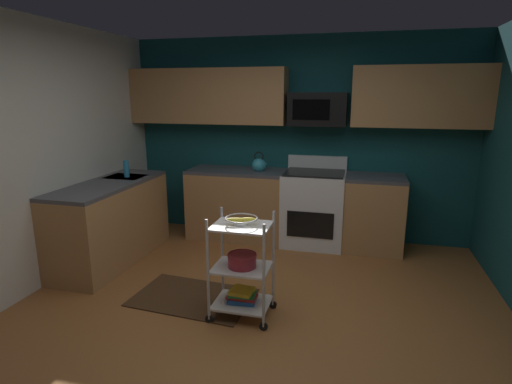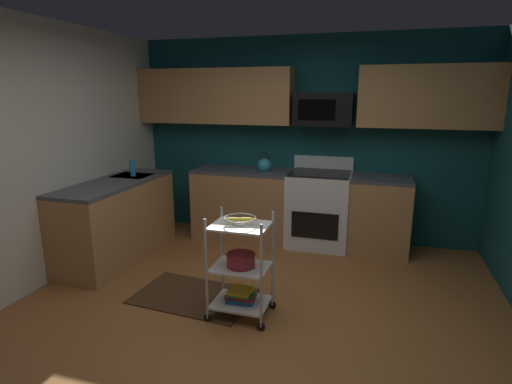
{
  "view_description": "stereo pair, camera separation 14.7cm",
  "coord_description": "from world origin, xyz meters",
  "px_view_note": "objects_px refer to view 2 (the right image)",
  "views": [
    {
      "loc": [
        0.8,
        -2.89,
        1.89
      ],
      "look_at": [
        -0.06,
        0.45,
        1.05
      ],
      "focal_mm": 28.57,
      "sensor_mm": 36.0,
      "label": 1
    },
    {
      "loc": [
        0.94,
        -2.85,
        1.89
      ],
      "look_at": [
        -0.06,
        0.45,
        1.05
      ],
      "focal_mm": 28.57,
      "sensor_mm": 36.0,
      "label": 2
    }
  ],
  "objects_px": {
    "oven_range": "(319,208)",
    "dish_soap_bottle": "(133,168)",
    "mixing_bowl_large": "(241,260)",
    "book_stack": "(241,295)",
    "microwave": "(324,109)",
    "kettle": "(265,165)",
    "rolling_cart": "(240,267)",
    "fruit_bowl": "(240,219)"
  },
  "relations": [
    {
      "from": "oven_range",
      "to": "dish_soap_bottle",
      "type": "xyz_separation_m",
      "value": [
        -2.14,
        -0.78,
        0.54
      ]
    },
    {
      "from": "microwave",
      "to": "fruit_bowl",
      "type": "height_order",
      "value": "microwave"
    },
    {
      "from": "oven_range",
      "to": "microwave",
      "type": "relative_size",
      "value": 1.57
    },
    {
      "from": "book_stack",
      "to": "mixing_bowl_large",
      "type": "bearing_deg",
      "value": -0.0
    },
    {
      "from": "dish_soap_bottle",
      "to": "fruit_bowl",
      "type": "bearing_deg",
      "value": -33.04
    },
    {
      "from": "fruit_bowl",
      "to": "book_stack",
      "type": "height_order",
      "value": "fruit_bowl"
    },
    {
      "from": "book_stack",
      "to": "dish_soap_bottle",
      "type": "distance_m",
      "value": 2.25
    },
    {
      "from": "oven_range",
      "to": "book_stack",
      "type": "xyz_separation_m",
      "value": [
        -0.39,
        -1.92,
        -0.29
      ]
    },
    {
      "from": "rolling_cart",
      "to": "mixing_bowl_large",
      "type": "distance_m",
      "value": 0.07
    },
    {
      "from": "oven_range",
      "to": "kettle",
      "type": "bearing_deg",
      "value": -179.69
    },
    {
      "from": "rolling_cart",
      "to": "fruit_bowl",
      "type": "xyz_separation_m",
      "value": [
        -0.0,
        0.0,
        0.42
      ]
    },
    {
      "from": "oven_range",
      "to": "fruit_bowl",
      "type": "xyz_separation_m",
      "value": [
        -0.39,
        -1.92,
        0.4
      ]
    },
    {
      "from": "kettle",
      "to": "mixing_bowl_large",
      "type": "bearing_deg",
      "value": -80.25
    },
    {
      "from": "dish_soap_bottle",
      "to": "rolling_cart",
      "type": "bearing_deg",
      "value": -33.04
    },
    {
      "from": "oven_range",
      "to": "kettle",
      "type": "height_order",
      "value": "kettle"
    },
    {
      "from": "microwave",
      "to": "rolling_cart",
      "type": "xyz_separation_m",
      "value": [
        -0.39,
        -2.03,
        -1.25
      ]
    },
    {
      "from": "mixing_bowl_large",
      "to": "dish_soap_bottle",
      "type": "distance_m",
      "value": 2.15
    },
    {
      "from": "fruit_bowl",
      "to": "mixing_bowl_large",
      "type": "xyz_separation_m",
      "value": [
        0.0,
        0.0,
        -0.36
      ]
    },
    {
      "from": "mixing_bowl_large",
      "to": "book_stack",
      "type": "relative_size",
      "value": 0.98
    },
    {
      "from": "rolling_cart",
      "to": "oven_range",
      "type": "bearing_deg",
      "value": 78.57
    },
    {
      "from": "microwave",
      "to": "oven_range",
      "type": "bearing_deg",
      "value": -89.74
    },
    {
      "from": "oven_range",
      "to": "kettle",
      "type": "xyz_separation_m",
      "value": [
        -0.71,
        -0.0,
        0.52
      ]
    },
    {
      "from": "kettle",
      "to": "microwave",
      "type": "bearing_deg",
      "value": 8.65
    },
    {
      "from": "dish_soap_bottle",
      "to": "microwave",
      "type": "bearing_deg",
      "value": 22.48
    },
    {
      "from": "fruit_bowl",
      "to": "kettle",
      "type": "distance_m",
      "value": 1.95
    },
    {
      "from": "microwave",
      "to": "kettle",
      "type": "relative_size",
      "value": 2.65
    },
    {
      "from": "microwave",
      "to": "book_stack",
      "type": "bearing_deg",
      "value": -100.84
    },
    {
      "from": "fruit_bowl",
      "to": "mixing_bowl_large",
      "type": "height_order",
      "value": "fruit_bowl"
    },
    {
      "from": "dish_soap_bottle",
      "to": "kettle",
      "type": "bearing_deg",
      "value": 28.57
    },
    {
      "from": "mixing_bowl_large",
      "to": "book_stack",
      "type": "height_order",
      "value": "mixing_bowl_large"
    },
    {
      "from": "rolling_cart",
      "to": "fruit_bowl",
      "type": "height_order",
      "value": "rolling_cart"
    },
    {
      "from": "microwave",
      "to": "mixing_bowl_large",
      "type": "height_order",
      "value": "microwave"
    },
    {
      "from": "dish_soap_bottle",
      "to": "mixing_bowl_large",
      "type": "bearing_deg",
      "value": -32.98
    },
    {
      "from": "oven_range",
      "to": "dish_soap_bottle",
      "type": "bearing_deg",
      "value": -159.96
    },
    {
      "from": "kettle",
      "to": "rolling_cart",
      "type": "bearing_deg",
      "value": -80.38
    },
    {
      "from": "microwave",
      "to": "dish_soap_bottle",
      "type": "relative_size",
      "value": 3.5
    },
    {
      "from": "microwave",
      "to": "rolling_cart",
      "type": "height_order",
      "value": "microwave"
    },
    {
      "from": "mixing_bowl_large",
      "to": "oven_range",
      "type": "bearing_deg",
      "value": 78.7
    },
    {
      "from": "microwave",
      "to": "book_stack",
      "type": "distance_m",
      "value": 2.56
    },
    {
      "from": "rolling_cart",
      "to": "mixing_bowl_large",
      "type": "relative_size",
      "value": 3.63
    },
    {
      "from": "mixing_bowl_large",
      "to": "kettle",
      "type": "height_order",
      "value": "kettle"
    },
    {
      "from": "rolling_cart",
      "to": "book_stack",
      "type": "relative_size",
      "value": 3.55
    }
  ]
}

